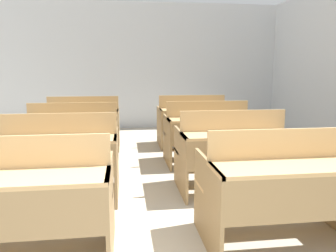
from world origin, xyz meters
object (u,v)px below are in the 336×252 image
at_px(bench_back_right, 192,120).
at_px(bench_third_right, 207,132).
at_px(bench_third_left, 74,135).
at_px(bench_back_left, 84,122).
at_px(bench_front_right, 283,186).
at_px(bench_second_left, 59,156).
at_px(bench_second_right, 233,150).
at_px(bench_front_left, 23,200).

bearing_deg(bench_back_right, bench_third_right, -90.74).
height_order(bench_third_left, bench_third_right, same).
bearing_deg(bench_back_left, bench_third_left, -90.24).
bearing_deg(bench_third_right, bench_front_right, -89.94).
xyz_separation_m(bench_second_left, bench_second_right, (1.92, 0.01, 0.00)).
height_order(bench_front_left, bench_back_right, same).
height_order(bench_second_right, bench_third_right, same).
relative_size(bench_front_right, bench_third_left, 1.00).
bearing_deg(bench_second_right, bench_back_left, 129.70).
relative_size(bench_second_left, bench_back_right, 1.00).
distance_m(bench_front_left, bench_front_right, 1.94).
bearing_deg(bench_front_left, bench_third_right, 50.84).
xyz_separation_m(bench_third_left, bench_third_right, (1.94, -0.01, 0.00)).
height_order(bench_third_right, bench_back_right, same).
xyz_separation_m(bench_second_left, bench_third_right, (1.92, 1.17, 0.00)).
relative_size(bench_second_left, bench_second_right, 1.00).
relative_size(bench_front_left, bench_second_right, 1.00).
relative_size(bench_front_left, bench_back_left, 1.00).
height_order(bench_front_right, bench_back_right, same).
bearing_deg(bench_third_left, bench_front_right, -50.74).
xyz_separation_m(bench_second_left, bench_back_left, (-0.02, 2.35, 0.00)).
relative_size(bench_third_left, bench_back_left, 1.00).
bearing_deg(bench_front_right, bench_third_right, 90.06).
xyz_separation_m(bench_front_right, bench_second_right, (-0.00, 1.21, 0.00)).
bearing_deg(bench_second_left, bench_front_right, -31.90).
height_order(bench_second_left, bench_back_right, same).
bearing_deg(bench_third_left, bench_second_right, -31.01).
bearing_deg(bench_front_right, bench_front_left, -179.73).
bearing_deg(bench_front_right, bench_back_left, 118.68).
xyz_separation_m(bench_front_left, bench_front_right, (1.94, 0.01, 0.00)).
relative_size(bench_front_left, bench_back_right, 1.00).
height_order(bench_front_right, bench_second_right, same).
height_order(bench_front_right, bench_back_left, same).
bearing_deg(bench_back_left, bench_third_right, -31.30).
xyz_separation_m(bench_third_right, bench_back_right, (0.02, 1.20, 0.00)).
relative_size(bench_third_right, bench_back_right, 1.00).
bearing_deg(bench_front_right, bench_back_right, 89.79).
distance_m(bench_front_left, bench_back_left, 3.56).
bearing_deg(bench_back_left, bench_second_right, -50.30).
bearing_deg(bench_front_left, bench_second_right, 32.20).
relative_size(bench_front_right, bench_third_right, 1.00).
distance_m(bench_second_left, bench_back_left, 2.35).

